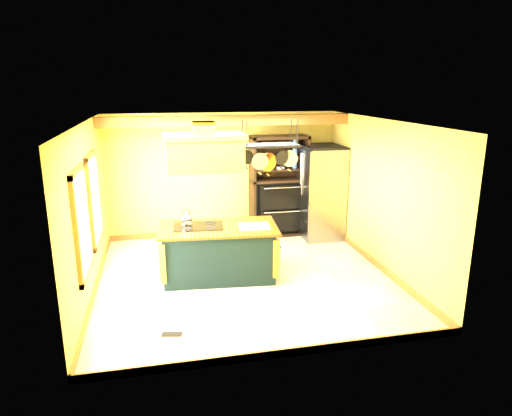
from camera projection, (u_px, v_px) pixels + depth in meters
name	position (u px, v px, depth m)	size (l,w,h in m)	color
floor	(245.00, 277.00, 8.01)	(5.00, 5.00, 0.00)	beige
ceiling	(244.00, 122.00, 7.30)	(5.00, 5.00, 0.00)	white
wall_back	(223.00, 175.00, 10.01)	(5.00, 0.02, 2.70)	#E8C955
wall_front	(284.00, 256.00, 5.30)	(5.00, 0.02, 2.70)	#E8C955
wall_left	(88.00, 212.00, 7.14)	(0.02, 5.00, 2.70)	#E8C955
wall_right	(381.00, 196.00, 8.16)	(0.02, 5.00, 2.70)	#E8C955
ceiling_beam	(227.00, 121.00, 8.93)	(5.00, 0.15, 0.20)	#99632F
window_near	(82.00, 223.00, 6.38)	(0.06, 1.06, 1.56)	#99632F
window_far	(94.00, 199.00, 7.70)	(0.06, 1.06, 1.56)	#99632F
kitchen_island	(219.00, 251.00, 7.93)	(2.10, 1.29, 1.11)	black
range_hood	(204.00, 151.00, 7.43)	(1.31, 0.74, 0.80)	#B8802E
pot_rack	(270.00, 151.00, 7.68)	(1.02, 0.47, 0.87)	black
refrigerator	(320.00, 194.00, 9.96)	(0.85, 1.01, 1.98)	gray
hutch	(278.00, 196.00, 10.16)	(1.25, 0.57, 2.21)	black
floor_register	(172.00, 334.00, 6.18)	(0.28, 0.12, 0.01)	black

